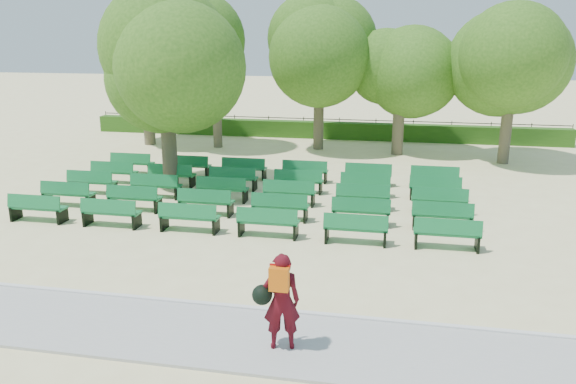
{
  "coord_description": "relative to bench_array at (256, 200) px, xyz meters",
  "views": [
    {
      "loc": [
        4.11,
        -16.41,
        5.52
      ],
      "look_at": [
        1.11,
        -1.0,
        1.1
      ],
      "focal_mm": 35.0,
      "sensor_mm": 36.0,
      "label": 1
    }
  ],
  "objects": [
    {
      "name": "paving",
      "position": [
        0.45,
        -8.69,
        -0.06
      ],
      "size": [
        30.0,
        2.2,
        0.06
      ],
      "primitive_type": "cube",
      "color": "#A6A7A2",
      "rests_on": "ground"
    },
    {
      "name": "bench_array",
      "position": [
        0.0,
        0.0,
        0.0
      ],
      "size": [
        1.74,
        0.55,
        1.1
      ],
      "rotation": [
        0.0,
        0.0,
        -0.0
      ],
      "color": "#137037",
      "rests_on": "ground"
    },
    {
      "name": "fence",
      "position": [
        0.45,
        13.11,
        -0.09
      ],
      "size": [
        26.0,
        0.1,
        1.02
      ],
      "primitive_type": null,
      "color": "black",
      "rests_on": "ground"
    },
    {
      "name": "curb",
      "position": [
        0.45,
        -7.54,
        -0.04
      ],
      "size": [
        30.0,
        0.12,
        0.1
      ],
      "primitive_type": "cube",
      "color": "silver",
      "rests_on": "ground"
    },
    {
      "name": "hedge",
      "position": [
        0.45,
        12.71,
        0.36
      ],
      "size": [
        26.0,
        0.7,
        0.9
      ],
      "primitive_type": "cube",
      "color": "#285415",
      "rests_on": "ground"
    },
    {
      "name": "tree_line",
      "position": [
        0.45,
        8.71,
        -0.09
      ],
      "size": [
        21.8,
        6.8,
        7.04
      ],
      "primitive_type": null,
      "color": "#3B681C",
      "rests_on": "ground"
    },
    {
      "name": "person",
      "position": [
        2.69,
        -8.87,
        0.91
      ],
      "size": [
        0.89,
        0.58,
        1.81
      ],
      "rotation": [
        0.0,
        0.0,
        3.38
      ],
      "color": "#440911",
      "rests_on": "ground"
    },
    {
      "name": "tree_among",
      "position": [
        -3.63,
        1.4,
        4.27
      ],
      "size": [
        4.55,
        4.55,
        6.44
      ],
      "color": "brown",
      "rests_on": "ground"
    },
    {
      "name": "ground",
      "position": [
        0.45,
        -1.29,
        -0.09
      ],
      "size": [
        120.0,
        120.0,
        0.0
      ],
      "primitive_type": "plane",
      "color": "beige"
    }
  ]
}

